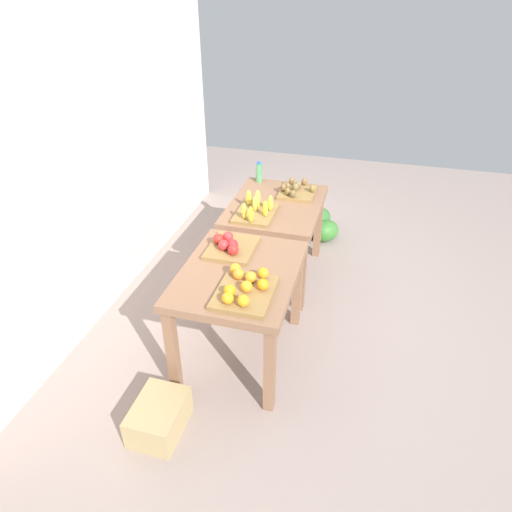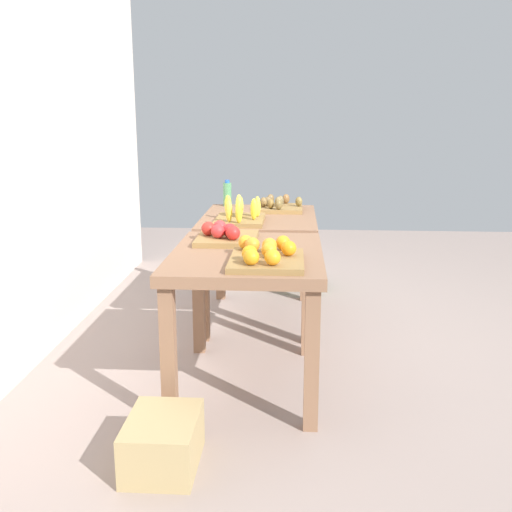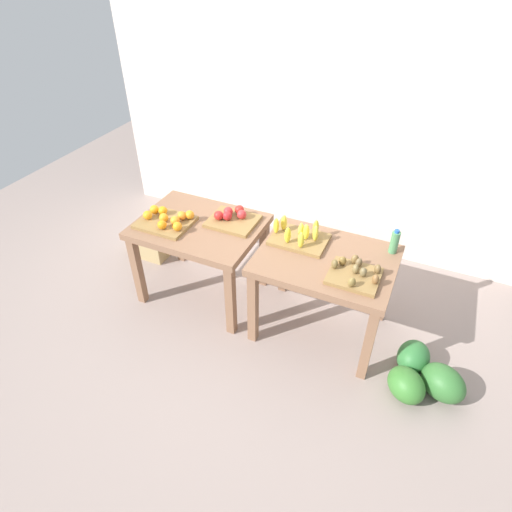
# 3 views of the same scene
# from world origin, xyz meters

# --- Properties ---
(ground_plane) EXTENTS (8.00, 8.00, 0.00)m
(ground_plane) POSITION_xyz_m (0.00, 0.00, 0.00)
(ground_plane) COLOR gray
(back_wall) EXTENTS (4.40, 0.12, 3.00)m
(back_wall) POSITION_xyz_m (0.00, 1.35, 1.50)
(back_wall) COLOR beige
(back_wall) RESTS_ON ground_plane
(display_table_left) EXTENTS (1.04, 0.80, 0.77)m
(display_table_left) POSITION_xyz_m (-0.56, 0.00, 0.65)
(display_table_left) COLOR brown
(display_table_left) RESTS_ON ground_plane
(display_table_right) EXTENTS (1.04, 0.80, 0.77)m
(display_table_right) POSITION_xyz_m (0.56, 0.00, 0.65)
(display_table_right) COLOR brown
(display_table_right) RESTS_ON ground_plane
(orange_bin) EXTENTS (0.45, 0.36, 0.11)m
(orange_bin) POSITION_xyz_m (-0.80, -0.11, 0.80)
(orange_bin) COLOR olive
(orange_bin) RESTS_ON display_table_left
(apple_bin) EXTENTS (0.40, 0.34, 0.11)m
(apple_bin) POSITION_xyz_m (-0.32, 0.14, 0.80)
(apple_bin) COLOR olive
(apple_bin) RESTS_ON display_table_left
(banana_crate) EXTENTS (0.45, 0.32, 0.17)m
(banana_crate) POSITION_xyz_m (0.29, 0.11, 0.81)
(banana_crate) COLOR olive
(banana_crate) RESTS_ON display_table_right
(kiwi_bin) EXTENTS (0.37, 0.34, 0.10)m
(kiwi_bin) POSITION_xyz_m (0.81, -0.14, 0.80)
(kiwi_bin) COLOR olive
(kiwi_bin) RESTS_ON display_table_right
(water_bottle) EXTENTS (0.06, 0.06, 0.20)m
(water_bottle) POSITION_xyz_m (1.00, 0.28, 0.86)
(water_bottle) COLOR #4C8C59
(water_bottle) RESTS_ON display_table_right
(watermelon_pile) EXTENTS (0.64, 0.63, 0.26)m
(watermelon_pile) POSITION_xyz_m (1.44, -0.26, 0.12)
(watermelon_pile) COLOR #326A2F
(watermelon_pile) RESTS_ON ground_plane
(cardboard_produce_box) EXTENTS (0.40, 0.30, 0.22)m
(cardboard_produce_box) POSITION_xyz_m (-1.37, 0.30, 0.11)
(cardboard_produce_box) COLOR tan
(cardboard_produce_box) RESTS_ON ground_plane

